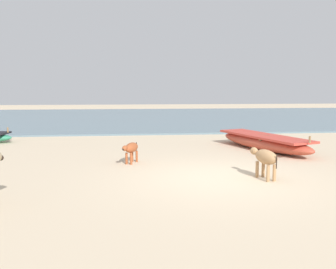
% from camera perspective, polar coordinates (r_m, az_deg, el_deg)
% --- Properties ---
extents(ground, '(80.00, 80.00, 0.00)m').
position_cam_1_polar(ground, '(8.85, 7.85, -6.75)').
color(ground, beige).
extents(sea_water, '(60.00, 20.00, 0.08)m').
position_cam_1_polar(sea_water, '(26.66, -1.53, 2.73)').
color(sea_water, slate).
rests_on(sea_water, ground).
extents(fishing_boat_2, '(2.46, 4.57, 0.72)m').
position_cam_1_polar(fishing_boat_2, '(13.13, 14.69, -1.09)').
color(fishing_boat_2, '#B74733').
rests_on(fishing_boat_2, ground).
extents(calf_near_tan, '(0.48, 1.07, 0.70)m').
position_cam_1_polar(calf_near_tan, '(8.90, 14.88, -3.52)').
color(calf_near_tan, tan).
rests_on(calf_near_tan, ground).
extents(calf_far_rust, '(0.55, 0.87, 0.59)m').
position_cam_1_polar(calf_far_rust, '(10.45, -5.77, -2.19)').
color(calf_far_rust, '#9E4C28').
rests_on(calf_far_rust, ground).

